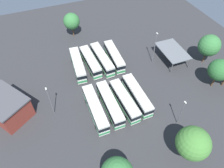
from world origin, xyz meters
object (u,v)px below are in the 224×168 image
at_px(lamp_post_by_building, 181,112).
at_px(tree_north_edge, 193,143).
at_px(bus_row1_slot0, 114,56).
at_px(bus_row1_slot2, 90,62).
at_px(bus_row0_slot1, 124,101).
at_px(bus_row1_slot3, 78,65).
at_px(bus_row0_slot2, 110,104).
at_px(lamp_post_near_entrance, 50,100).
at_px(bus_row0_slot3, 95,109).
at_px(tree_east_edge, 72,21).
at_px(maintenance_shelter, 173,51).
at_px(lamp_post_far_corner, 155,47).
at_px(bus_row0_slot0, 137,95).
at_px(depot_building, 6,107).
at_px(bus_row1_slot1, 102,59).
at_px(tree_south_edge, 219,70).
at_px(tree_northwest, 209,45).

height_order(lamp_post_by_building, tree_north_edge, tree_north_edge).
xyz_separation_m(bus_row1_slot0, bus_row1_slot2, (0.34, 6.84, -0.00)).
distance_m(bus_row0_slot1, bus_row1_slot3, 17.14).
height_order(bus_row0_slot2, lamp_post_near_entrance, lamp_post_near_entrance).
bearing_deg(tree_north_edge, bus_row0_slot3, 38.28).
relative_size(bus_row0_slot1, tree_east_edge, 1.47).
bearing_deg(lamp_post_by_building, maintenance_shelter, -29.01).
bearing_deg(lamp_post_far_corner, bus_row1_slot2, 75.16).
xyz_separation_m(bus_row0_slot0, lamp_post_near_entrance, (3.72, 18.98, 2.74)).
bearing_deg(bus_row1_slot3, bus_row0_slot1, -157.78).
distance_m(bus_row0_slot0, depot_building, 29.18).
distance_m(bus_row0_slot3, tree_north_edge, 20.94).
height_order(bus_row0_slot3, depot_building, depot_building).
relative_size(bus_row1_slot1, tree_south_edge, 1.48).
xyz_separation_m(lamp_post_by_building, lamp_post_near_entrance, (12.74, 24.42, 0.54)).
xyz_separation_m(bus_row0_slot3, depot_building, (7.18, 17.97, 0.82)).
xyz_separation_m(lamp_post_near_entrance, lamp_post_far_corner, (7.14, -29.42, 0.55)).
height_order(maintenance_shelter, lamp_post_by_building, lamp_post_by_building).
bearing_deg(bus_row1_slot0, bus_row0_slot1, 165.96).
distance_m(bus_row1_slot2, depot_building, 23.36).
distance_m(bus_row1_slot3, lamp_post_near_entrance, 15.13).
bearing_deg(bus_row1_slot3, bus_row1_slot1, -93.22).
distance_m(depot_building, lamp_post_near_entrance, 10.10).
xyz_separation_m(bus_row1_slot3, lamp_post_by_building, (-24.51, -15.33, 2.19)).
xyz_separation_m(bus_row1_slot1, lamp_post_by_building, (-24.13, -8.54, 2.19)).
relative_size(bus_row0_slot2, bus_row1_slot1, 0.98).
bearing_deg(depot_building, bus_row1_slot0, -74.80).
height_order(bus_row0_slot3, tree_south_edge, tree_south_edge).
bearing_deg(maintenance_shelter, bus_row0_slot0, 121.29).
distance_m(bus_row0_slot1, tree_north_edge, 17.26).
bearing_deg(bus_row0_slot0, maintenance_shelter, -58.71).
bearing_deg(depot_building, lamp_post_near_entrance, -110.46).
xyz_separation_m(maintenance_shelter, tree_east_edge, (22.21, 22.62, 1.96)).
relative_size(bus_row0_slot0, bus_row1_slot0, 1.01).
distance_m(maintenance_shelter, lamp_post_near_entrance, 35.25).
xyz_separation_m(bus_row1_slot2, tree_northwest, (-9.93, -30.23, 3.80)).
bearing_deg(bus_row1_slot3, depot_building, 114.31).
bearing_deg(bus_row0_slot0, bus_row0_slot2, 89.97).
distance_m(bus_row1_slot3, tree_north_edge, 34.19).
relative_size(bus_row0_slot0, bus_row0_slot1, 1.01).
bearing_deg(bus_row0_slot3, lamp_post_near_entrance, 66.82).
distance_m(bus_row1_slot1, tree_east_edge, 17.42).
distance_m(bus_row0_slot2, tree_northwest, 31.35).
relative_size(tree_east_edge, tree_north_edge, 0.89).
distance_m(bus_row1_slot3, depot_building, 20.19).
distance_m(bus_row0_slot0, lamp_post_near_entrance, 19.53).
xyz_separation_m(bus_row0_slot1, tree_northwest, (5.77, -27.24, 3.80)).
distance_m(lamp_post_by_building, lamp_post_far_corner, 20.53).
xyz_separation_m(bus_row0_slot3, bus_row1_slot0, (14.99, -10.74, -0.00)).
bearing_deg(tree_northwest, bus_row1_slot2, 71.81).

